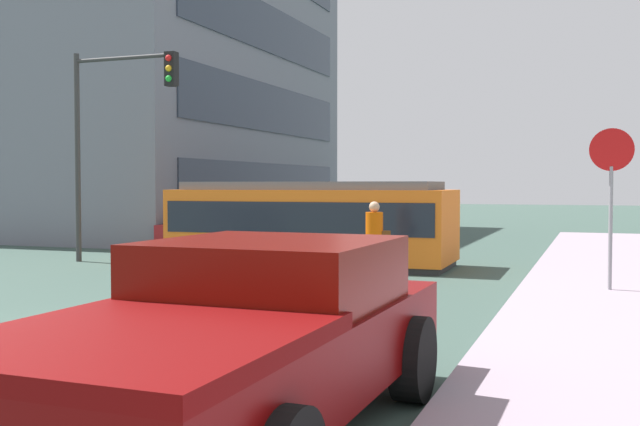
% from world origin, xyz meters
% --- Properties ---
extents(ground_plane, '(120.00, 120.00, 0.00)m').
position_xyz_m(ground_plane, '(0.00, 10.00, 0.00)').
color(ground_plane, '#374D44').
extents(sidewalk_curb_right, '(3.20, 36.00, 0.14)m').
position_xyz_m(sidewalk_curb_right, '(6.80, 6.00, 0.07)').
color(sidewalk_curb_right, gray).
rests_on(sidewalk_curb_right, ground).
extents(lane_stripe_1, '(0.16, 2.40, 0.01)m').
position_xyz_m(lane_stripe_1, '(0.00, 2.00, 0.01)').
color(lane_stripe_1, silver).
rests_on(lane_stripe_1, ground).
extents(lane_stripe_2, '(0.16, 2.40, 0.01)m').
position_xyz_m(lane_stripe_2, '(0.00, 6.00, 0.01)').
color(lane_stripe_2, silver).
rests_on(lane_stripe_2, ground).
extents(lane_stripe_3, '(0.16, 2.40, 0.01)m').
position_xyz_m(lane_stripe_3, '(0.00, 16.58, 0.01)').
color(lane_stripe_3, silver).
rests_on(lane_stripe_3, ground).
extents(lane_stripe_4, '(0.16, 2.40, 0.01)m').
position_xyz_m(lane_stripe_4, '(0.00, 22.58, 0.01)').
color(lane_stripe_4, silver).
rests_on(lane_stripe_4, ground).
extents(corner_building, '(14.45, 16.92, 12.80)m').
position_xyz_m(corner_building, '(-13.22, 21.18, 6.40)').
color(corner_building, slate).
rests_on(corner_building, ground).
extents(streetcar_tram, '(7.01, 2.62, 2.09)m').
position_xyz_m(streetcar_tram, '(-0.14, 10.58, 1.08)').
color(streetcar_tram, orange).
rests_on(streetcar_tram, ground).
extents(city_bus, '(2.69, 5.40, 1.94)m').
position_xyz_m(city_bus, '(-0.69, 16.77, 1.11)').
color(city_bus, '#A9BDC5').
rests_on(city_bus, ground).
extents(pedestrian_crossing, '(0.51, 0.36, 1.67)m').
position_xyz_m(pedestrian_crossing, '(2.25, 7.99, 0.94)').
color(pedestrian_crossing, navy).
rests_on(pedestrian_crossing, ground).
extents(pickup_truck_parked, '(2.34, 5.03, 1.55)m').
position_xyz_m(pickup_truck_parked, '(3.93, -1.50, 0.80)').
color(pickup_truck_parked, '#610506').
rests_on(pickup_truck_parked, ground).
extents(parked_sedan_mid, '(2.11, 4.08, 1.19)m').
position_xyz_m(parked_sedan_mid, '(-5.08, 14.54, 0.62)').
color(parked_sedan_mid, maroon).
rests_on(parked_sedan_mid, ground).
extents(parked_sedan_far, '(2.00, 4.46, 1.19)m').
position_xyz_m(parked_sedan_far, '(-5.15, 21.15, 0.62)').
color(parked_sedan_far, '#335743').
rests_on(parked_sedan_far, ground).
extents(parked_sedan_furthest, '(2.21, 4.28, 1.19)m').
position_xyz_m(parked_sedan_furthest, '(-5.57, 27.33, 0.62)').
color(parked_sedan_furthest, navy).
rests_on(parked_sedan_furthest, ground).
extents(stop_sign, '(0.76, 0.07, 2.88)m').
position_xyz_m(stop_sign, '(6.77, 7.47, 2.19)').
color(stop_sign, gray).
rests_on(stop_sign, sidewalk_curb_right).
extents(traffic_light_mast, '(3.05, 0.33, 5.42)m').
position_xyz_m(traffic_light_mast, '(-5.03, 9.29, 3.79)').
color(traffic_light_mast, '#333333').
rests_on(traffic_light_mast, ground).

